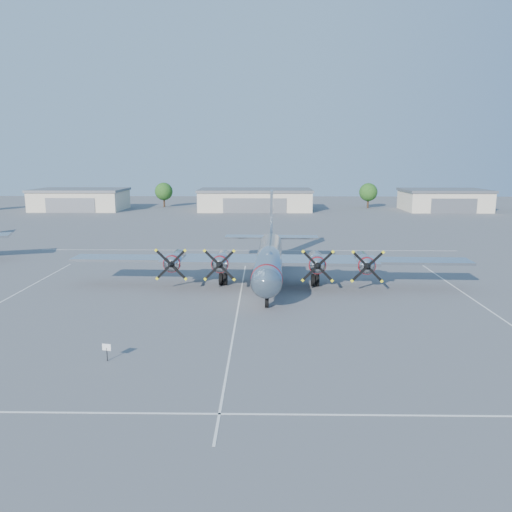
{
  "coord_description": "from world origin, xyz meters",
  "views": [
    {
      "loc": [
        2.29,
        -45.77,
        13.03
      ],
      "look_at": [
        1.47,
        4.39,
        3.2
      ],
      "focal_mm": 35.0,
      "sensor_mm": 36.0,
      "label": 1
    }
  ],
  "objects_px": {
    "hangar_center": "(255,200)",
    "main_bomber_b29": "(269,281)",
    "hangar_west": "(80,199)",
    "hangar_east": "(444,200)",
    "tree_west": "(164,191)",
    "info_placard": "(107,349)",
    "tree_east": "(368,192)"
  },
  "relations": [
    {
      "from": "hangar_west",
      "to": "info_placard",
      "type": "distance_m",
      "value": 104.02
    },
    {
      "from": "hangar_east",
      "to": "tree_west",
      "type": "xyz_separation_m",
      "value": [
        -73.0,
        8.04,
        1.51
      ]
    },
    {
      "from": "tree_west",
      "to": "tree_east",
      "type": "height_order",
      "value": "same"
    },
    {
      "from": "hangar_east",
      "to": "info_placard",
      "type": "height_order",
      "value": "hangar_east"
    },
    {
      "from": "hangar_west",
      "to": "main_bomber_b29",
      "type": "distance_m",
      "value": 89.45
    },
    {
      "from": "hangar_center",
      "to": "main_bomber_b29",
      "type": "bearing_deg",
      "value": -87.82
    },
    {
      "from": "hangar_center",
      "to": "main_bomber_b29",
      "type": "height_order",
      "value": "hangar_center"
    },
    {
      "from": "hangar_west",
      "to": "hangar_center",
      "type": "distance_m",
      "value": 45.0
    },
    {
      "from": "hangar_east",
      "to": "main_bomber_b29",
      "type": "relative_size",
      "value": 0.51
    },
    {
      "from": "tree_west",
      "to": "hangar_center",
      "type": "bearing_deg",
      "value": -17.82
    },
    {
      "from": "tree_west",
      "to": "tree_east",
      "type": "bearing_deg",
      "value": -2.08
    },
    {
      "from": "hangar_center",
      "to": "info_placard",
      "type": "relative_size",
      "value": 24.41
    },
    {
      "from": "hangar_west",
      "to": "info_placard",
      "type": "height_order",
      "value": "hangar_west"
    },
    {
      "from": "tree_east",
      "to": "info_placard",
      "type": "xyz_separation_m",
      "value": [
        -37.95,
        -103.21,
        -3.4
      ]
    },
    {
      "from": "hangar_west",
      "to": "info_placard",
      "type": "relative_size",
      "value": 19.29
    },
    {
      "from": "tree_east",
      "to": "main_bomber_b29",
      "type": "relative_size",
      "value": 0.16
    },
    {
      "from": "hangar_east",
      "to": "tree_east",
      "type": "distance_m",
      "value": 19.04
    },
    {
      "from": "hangar_west",
      "to": "hangar_center",
      "type": "relative_size",
      "value": 0.79
    },
    {
      "from": "hangar_center",
      "to": "tree_west",
      "type": "xyz_separation_m",
      "value": [
        -25.0,
        8.04,
        1.51
      ]
    },
    {
      "from": "hangar_east",
      "to": "tree_west",
      "type": "distance_m",
      "value": 73.46
    },
    {
      "from": "tree_west",
      "to": "main_bomber_b29",
      "type": "relative_size",
      "value": 0.16
    },
    {
      "from": "hangar_west",
      "to": "main_bomber_b29",
      "type": "xyz_separation_m",
      "value": [
        47.87,
        -75.52,
        -2.71
      ]
    },
    {
      "from": "main_bomber_b29",
      "to": "tree_east",
      "type": "bearing_deg",
      "value": 73.49
    },
    {
      "from": "hangar_east",
      "to": "info_placard",
      "type": "bearing_deg",
      "value": -119.93
    },
    {
      "from": "hangar_center",
      "to": "hangar_east",
      "type": "height_order",
      "value": "same"
    },
    {
      "from": "tree_east",
      "to": "main_bomber_b29",
      "type": "xyz_separation_m",
      "value": [
        -27.13,
        -81.56,
        -4.22
      ]
    },
    {
      "from": "info_placard",
      "to": "tree_east",
      "type": "bearing_deg",
      "value": 82.39
    },
    {
      "from": "tree_west",
      "to": "info_placard",
      "type": "distance_m",
      "value": 106.64
    },
    {
      "from": "hangar_center",
      "to": "main_bomber_b29",
      "type": "distance_m",
      "value": 75.62
    },
    {
      "from": "tree_west",
      "to": "tree_east",
      "type": "xyz_separation_m",
      "value": [
        55.0,
        -2.0,
        0.0
      ]
    },
    {
      "from": "main_bomber_b29",
      "to": "info_placard",
      "type": "xyz_separation_m",
      "value": [
        -10.82,
        -21.66,
        0.82
      ]
    },
    {
      "from": "hangar_west",
      "to": "tree_east",
      "type": "xyz_separation_m",
      "value": [
        75.0,
        6.04,
        1.51
      ]
    }
  ]
}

